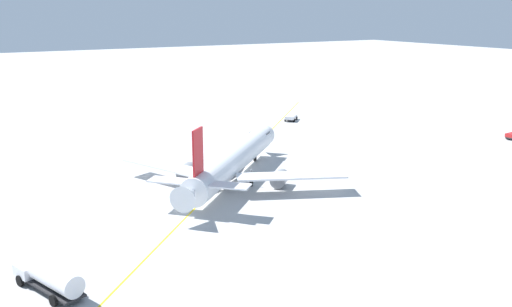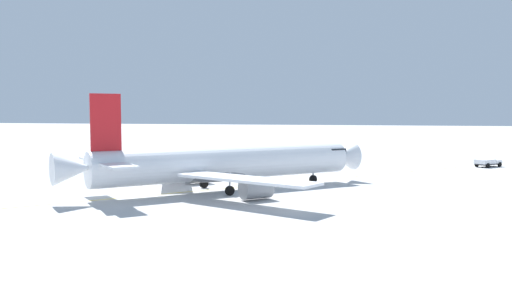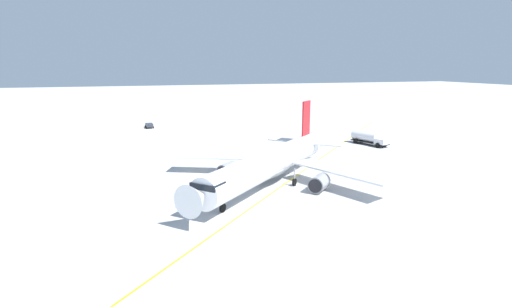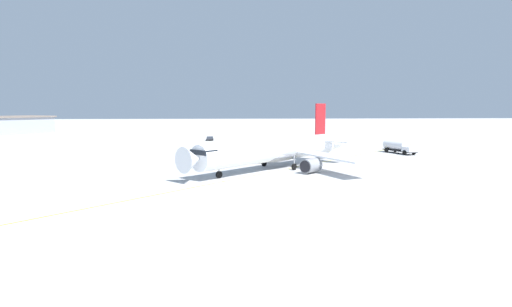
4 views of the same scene
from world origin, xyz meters
TOP-DOWN VIEW (x-y plane):
  - ground_plane at (0.00, 0.00)m, footprint 600.00×600.00m
  - airliner_main at (0.56, -1.08)m, footprint 31.04×30.33m
  - pushback_tug_truck at (36.01, 35.42)m, footprint 4.88×4.85m
  - taxiway_centreline at (0.52, 1.49)m, footprint 106.19×112.03m

SIDE VIEW (x-z plane):
  - ground_plane at x=0.00m, z-range 0.00..0.00m
  - taxiway_centreline at x=0.52m, z-range 0.00..0.01m
  - pushback_tug_truck at x=36.01m, z-range 0.15..1.45m
  - airliner_main at x=0.56m, z-range -2.48..8.75m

